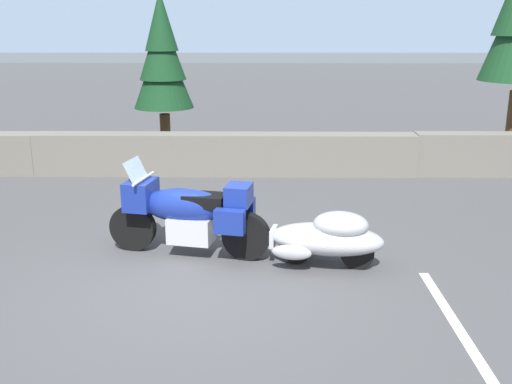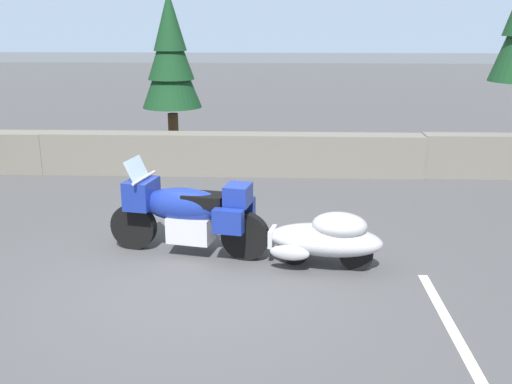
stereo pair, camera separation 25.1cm
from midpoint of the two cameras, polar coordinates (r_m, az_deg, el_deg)
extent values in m
plane|color=#4C4C4F|center=(7.51, -4.88, -8.60)|extent=(80.00, 80.00, 0.00)
cube|color=slate|center=(12.47, -1.80, 3.69)|extent=(8.00, 0.54, 0.88)
cylinder|color=black|center=(8.56, -10.93, -3.28)|extent=(0.67, 0.27, 0.66)
cylinder|color=black|center=(8.02, -0.14, -4.31)|extent=(0.67, 0.27, 0.66)
cube|color=silver|center=(8.22, -5.40, -3.50)|extent=(0.68, 0.55, 0.36)
ellipsoid|color=navy|center=(8.15, -6.12, -1.25)|extent=(1.26, 0.67, 0.48)
cube|color=navy|center=(8.34, -10.18, -0.14)|extent=(0.46, 0.58, 0.40)
cube|color=#9EB7C6|center=(8.28, -10.61, 2.08)|extent=(0.27, 0.47, 0.34)
cube|color=black|center=(8.02, -4.13, -0.73)|extent=(0.62, 0.47, 0.16)
cube|color=navy|center=(7.86, -0.85, -0.28)|extent=(0.39, 0.46, 0.28)
cube|color=navy|center=(7.69, -1.78, -2.87)|extent=(0.42, 0.24, 0.32)
cube|color=navy|center=(8.23, -0.64, -1.55)|extent=(0.42, 0.24, 0.32)
cylinder|color=silver|center=(8.26, -9.94, 1.37)|extent=(0.18, 0.69, 0.04)
cylinder|color=silver|center=(8.46, -10.72, -1.72)|extent=(0.26, 0.12, 0.54)
cylinder|color=black|center=(7.93, 4.61, -5.46)|extent=(0.45, 0.19, 0.44)
cylinder|color=black|center=(7.85, 10.59, -5.92)|extent=(0.45, 0.19, 0.44)
ellipsoid|color=#B2B2B7|center=(7.83, 7.63, -4.61)|extent=(1.61, 0.97, 0.40)
ellipsoid|color=#B2B2B7|center=(7.73, 9.01, -3.19)|extent=(0.82, 0.69, 0.32)
cube|color=silver|center=(7.93, 2.51, -4.33)|extent=(0.12, 0.33, 0.24)
ellipsoid|color=#B2B2B7|center=(7.62, 4.22, -5.90)|extent=(0.54, 0.24, 0.20)
ellipsoid|color=#B2B2B7|center=(8.21, 5.00, -4.26)|extent=(0.54, 0.24, 0.20)
cylinder|color=silver|center=(8.05, -0.22, -4.70)|extent=(0.70, 0.19, 0.05)
cylinder|color=brown|center=(13.86, -7.45, 5.30)|extent=(0.24, 0.24, 1.10)
cone|color=#143D1E|center=(13.65, -7.70, 11.75)|extent=(1.35, 1.35, 1.74)
cone|color=#143D1E|center=(13.62, -7.78, 13.94)|extent=(1.04, 1.04, 1.52)
cone|color=#143D1E|center=(13.61, -7.87, 16.14)|extent=(0.74, 0.74, 1.30)
cube|color=silver|center=(6.42, 20.58, -14.18)|extent=(0.12, 3.60, 0.01)
camera|label=1|loc=(0.13, -89.12, 0.25)|focal=41.33mm
camera|label=2|loc=(0.13, 90.88, -0.25)|focal=41.33mm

